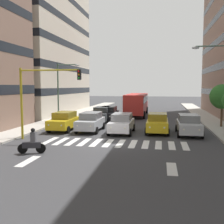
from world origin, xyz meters
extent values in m
plane|color=#38383A|center=(0.00, 0.00, 0.00)|extent=(180.00, 180.00, 0.00)
cube|color=#B2ADA3|center=(9.01, 0.00, 0.07)|extent=(2.57, 90.00, 0.15)
cube|color=beige|center=(14.81, -20.83, 10.19)|extent=(9.02, 21.35, 20.38)
cube|color=black|center=(14.81, -20.83, 3.40)|extent=(9.06, 21.39, 0.90)
cube|color=black|center=(14.81, -20.83, 6.79)|extent=(9.06, 21.39, 0.90)
cube|color=black|center=(14.81, -20.83, 10.19)|extent=(9.06, 21.39, 0.90)
cube|color=black|center=(14.81, -20.83, 13.59)|extent=(9.06, 21.39, 0.90)
cube|color=black|center=(14.81, -20.83, 16.99)|extent=(9.06, 21.39, 0.90)
cube|color=silver|center=(-4.95, 0.00, 0.00)|extent=(0.45, 2.80, 0.01)
cube|color=silver|center=(-4.05, 0.00, 0.00)|extent=(0.45, 2.80, 0.01)
cube|color=silver|center=(-3.15, 0.00, 0.00)|extent=(0.45, 2.80, 0.01)
cube|color=silver|center=(-2.25, 0.00, 0.00)|extent=(0.45, 2.80, 0.01)
cube|color=silver|center=(-1.35, 0.00, 0.00)|extent=(0.45, 2.80, 0.01)
cube|color=silver|center=(-0.45, 0.00, 0.00)|extent=(0.45, 2.80, 0.01)
cube|color=silver|center=(0.45, 0.00, 0.00)|extent=(0.45, 2.80, 0.01)
cube|color=silver|center=(1.35, 0.00, 0.00)|extent=(0.45, 2.80, 0.01)
cube|color=silver|center=(2.25, 0.00, 0.00)|extent=(0.45, 2.80, 0.01)
cube|color=silver|center=(3.15, 0.00, 0.00)|extent=(0.45, 2.80, 0.01)
cube|color=silver|center=(4.05, 0.00, 0.00)|extent=(0.45, 2.80, 0.01)
cube|color=silver|center=(4.95, 0.00, 0.00)|extent=(0.45, 2.80, 0.01)
cube|color=silver|center=(-3.86, 5.50, 0.00)|extent=(0.50, 2.20, 0.01)
cube|color=silver|center=(3.86, 5.50, 0.00)|extent=(0.50, 2.20, 0.01)
cube|color=#B2B7BC|center=(-5.60, -4.37, 0.72)|extent=(1.80, 4.40, 0.80)
cube|color=slate|center=(-5.60, -4.57, 1.42)|extent=(1.58, 2.46, 0.60)
cylinder|color=black|center=(-6.50, -2.91, 0.32)|extent=(0.22, 0.64, 0.64)
cylinder|color=black|center=(-4.70, -2.91, 0.32)|extent=(0.22, 0.64, 0.64)
cylinder|color=black|center=(-6.50, -5.82, 0.32)|extent=(0.22, 0.64, 0.64)
cylinder|color=black|center=(-4.70, -5.82, 0.32)|extent=(0.22, 0.64, 0.64)
sphere|color=white|center=(-6.17, -2.22, 0.80)|extent=(0.18, 0.18, 0.18)
sphere|color=white|center=(-5.02, -2.22, 0.80)|extent=(0.18, 0.18, 0.18)
cube|color=gold|center=(-2.99, -5.00, 0.72)|extent=(1.80, 4.40, 0.80)
cube|color=olive|center=(-2.99, -5.20, 1.42)|extent=(1.58, 2.46, 0.60)
cylinder|color=black|center=(-3.89, -3.55, 0.32)|extent=(0.22, 0.64, 0.64)
cylinder|color=black|center=(-2.09, -3.55, 0.32)|extent=(0.22, 0.64, 0.64)
cylinder|color=black|center=(-3.89, -6.46, 0.32)|extent=(0.22, 0.64, 0.64)
cylinder|color=black|center=(-2.09, -6.46, 0.32)|extent=(0.22, 0.64, 0.64)
sphere|color=white|center=(-3.56, -2.85, 0.80)|extent=(0.18, 0.18, 0.18)
sphere|color=white|center=(-2.41, -2.85, 0.80)|extent=(0.18, 0.18, 0.18)
cube|color=silver|center=(0.08, -4.24, 0.72)|extent=(1.80, 4.40, 0.80)
cube|color=gray|center=(0.08, -4.44, 1.42)|extent=(1.58, 2.46, 0.60)
cylinder|color=black|center=(-0.82, -2.79, 0.32)|extent=(0.22, 0.64, 0.64)
cylinder|color=black|center=(0.98, -2.79, 0.32)|extent=(0.22, 0.64, 0.64)
cylinder|color=black|center=(-0.82, -5.70, 0.32)|extent=(0.22, 0.64, 0.64)
cylinder|color=black|center=(0.98, -5.70, 0.32)|extent=(0.22, 0.64, 0.64)
sphere|color=white|center=(-0.49, -2.09, 0.80)|extent=(0.18, 0.18, 0.18)
sphere|color=white|center=(0.66, -2.09, 0.80)|extent=(0.18, 0.18, 0.18)
cube|color=#B2B7BC|center=(3.03, -4.77, 0.72)|extent=(1.80, 4.40, 0.80)
cube|color=slate|center=(3.03, -4.97, 1.42)|extent=(1.58, 2.46, 0.60)
cylinder|color=black|center=(2.13, -3.31, 0.32)|extent=(0.22, 0.64, 0.64)
cylinder|color=black|center=(3.93, -3.31, 0.32)|extent=(0.22, 0.64, 0.64)
cylinder|color=black|center=(2.13, -6.22, 0.32)|extent=(0.22, 0.64, 0.64)
cylinder|color=black|center=(3.93, -6.22, 0.32)|extent=(0.22, 0.64, 0.64)
sphere|color=white|center=(2.46, -2.62, 0.80)|extent=(0.18, 0.18, 0.18)
sphere|color=white|center=(3.61, -2.62, 0.80)|extent=(0.18, 0.18, 0.18)
cube|color=gold|center=(5.57, -4.74, 0.72)|extent=(1.80, 4.40, 0.80)
cube|color=olive|center=(5.57, -4.94, 1.42)|extent=(1.58, 2.46, 0.60)
cylinder|color=black|center=(4.67, -3.29, 0.32)|extent=(0.22, 0.64, 0.64)
cylinder|color=black|center=(6.47, -3.29, 0.32)|extent=(0.22, 0.64, 0.64)
cylinder|color=black|center=(4.67, -6.20, 0.32)|extent=(0.22, 0.64, 0.64)
cylinder|color=black|center=(6.47, -6.20, 0.32)|extent=(0.22, 0.64, 0.64)
sphere|color=white|center=(4.99, -2.59, 0.80)|extent=(0.18, 0.18, 0.18)
sphere|color=white|center=(6.14, -2.59, 0.80)|extent=(0.18, 0.18, 0.18)
cube|color=#474C51|center=(3.41, -11.39, 0.72)|extent=(1.80, 4.40, 0.80)
cube|color=#343639|center=(3.41, -11.59, 1.42)|extent=(1.58, 2.46, 0.60)
cylinder|color=black|center=(2.51, -9.94, 0.32)|extent=(0.22, 0.64, 0.64)
cylinder|color=black|center=(4.31, -9.94, 0.32)|extent=(0.22, 0.64, 0.64)
cylinder|color=black|center=(2.51, -12.84, 0.32)|extent=(0.22, 0.64, 0.64)
cylinder|color=black|center=(4.31, -12.84, 0.32)|extent=(0.22, 0.64, 0.64)
sphere|color=white|center=(2.84, -9.24, 0.80)|extent=(0.18, 0.18, 0.18)
sphere|color=white|center=(3.99, -9.24, 0.80)|extent=(0.18, 0.18, 0.18)
cube|color=black|center=(2.81, -12.15, 0.72)|extent=(1.80, 4.40, 0.80)
cube|color=black|center=(2.81, -12.35, 1.42)|extent=(1.58, 2.46, 0.60)
cylinder|color=black|center=(1.91, -10.70, 0.32)|extent=(0.22, 0.64, 0.64)
cylinder|color=black|center=(3.71, -10.70, 0.32)|extent=(0.22, 0.64, 0.64)
cylinder|color=black|center=(1.91, -13.61, 0.32)|extent=(0.22, 0.64, 0.64)
cylinder|color=black|center=(3.71, -13.61, 0.32)|extent=(0.22, 0.64, 0.64)
sphere|color=white|center=(2.23, -10.00, 0.80)|extent=(0.18, 0.18, 0.18)
sphere|color=white|center=(3.38, -10.00, 0.80)|extent=(0.18, 0.18, 0.18)
cube|color=red|center=(0.08, -18.90, 1.75)|extent=(2.50, 10.50, 2.50)
cube|color=black|center=(0.08, -18.90, 2.30)|extent=(2.52, 9.87, 0.80)
cylinder|color=black|center=(-1.17, -15.23, 0.50)|extent=(0.28, 1.00, 1.00)
cylinder|color=black|center=(1.33, -15.23, 0.50)|extent=(0.28, 1.00, 1.00)
cylinder|color=black|center=(-1.17, -22.05, 0.50)|extent=(0.28, 1.00, 1.00)
cylinder|color=black|center=(1.33, -22.05, 0.50)|extent=(0.28, 1.00, 1.00)
cylinder|color=black|center=(5.01, 3.98, 0.30)|extent=(0.61, 0.25, 0.60)
cylinder|color=black|center=(3.95, 3.70, 0.30)|extent=(0.61, 0.25, 0.60)
cube|color=#232328|center=(4.48, 3.84, 0.52)|extent=(1.12, 0.51, 0.36)
cube|color=#4C4C51|center=(4.39, 3.81, 1.00)|extent=(0.36, 0.42, 0.64)
sphere|color=black|center=(4.39, 3.81, 1.44)|extent=(0.26, 0.26, 0.26)
cylinder|color=#AD991E|center=(7.33, -0.28, 2.75)|extent=(0.18, 0.18, 5.50)
cylinder|color=#AD991E|center=(5.00, -0.28, 5.30)|extent=(4.66, 0.12, 0.12)
cube|color=black|center=(2.67, -0.28, 4.95)|extent=(0.24, 0.28, 0.76)
sphere|color=red|center=(2.67, -0.13, 5.19)|extent=(0.14, 0.14, 0.14)
sphere|color=orange|center=(2.67, -0.13, 4.95)|extent=(0.14, 0.14, 0.14)
sphere|color=green|center=(2.67, -0.13, 4.71)|extent=(0.14, 0.14, 0.14)
cylinder|color=#4C6B56|center=(-7.06, -2.84, 7.13)|extent=(2.53, 0.10, 0.10)
ellipsoid|color=#B7BCC1|center=(-5.80, -2.84, 7.03)|extent=(0.56, 0.28, 0.20)
cylinder|color=#4C6B56|center=(8.33, -10.42, 3.41)|extent=(0.16, 0.16, 6.51)
cylinder|color=#4C6B56|center=(7.20, -10.42, 6.51)|extent=(2.26, 0.10, 0.10)
ellipsoid|color=#B7BCC1|center=(6.07, -10.42, 6.41)|extent=(0.56, 0.28, 0.20)
cylinder|color=#513823|center=(-9.12, -8.87, 1.26)|extent=(0.20, 0.20, 2.22)
sphere|color=#2D6B28|center=(-9.12, -8.87, 3.10)|extent=(2.41, 2.41, 2.41)
camera|label=1|loc=(-3.28, 19.04, 4.12)|focal=43.58mm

